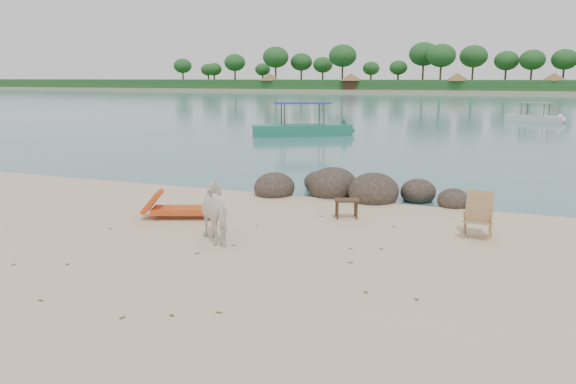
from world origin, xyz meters
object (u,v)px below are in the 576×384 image
(deck_chair, at_px, (478,217))
(boat_near, at_px, (302,108))
(cow, at_px, (219,214))
(lounge_chair, at_px, (184,207))
(boulders, at_px, (349,189))
(side_table, at_px, (346,210))

(deck_chair, height_order, boat_near, boat_near)
(cow, bearing_deg, deck_chair, 154.12)
(lounge_chair, xyz_separation_m, boat_near, (-4.63, 21.89, 1.41))
(deck_chair, bearing_deg, boulders, 143.93)
(cow, xyz_separation_m, deck_chair, (5.44, 2.29, -0.12))
(cow, distance_m, lounge_chair, 2.35)
(side_table, height_order, lounge_chair, lounge_chair)
(boulders, distance_m, side_table, 2.84)
(boulders, relative_size, deck_chair, 6.28)
(side_table, distance_m, deck_chair, 3.38)
(boulders, xyz_separation_m, lounge_chair, (-3.29, -4.29, 0.08))
(side_table, relative_size, deck_chair, 0.60)
(side_table, xyz_separation_m, lounge_chair, (-3.96, -1.53, 0.06))
(boulders, distance_m, deck_chair, 5.26)
(boulders, distance_m, boat_near, 19.36)
(boulders, xyz_separation_m, side_table, (0.67, -2.76, 0.02))
(cow, bearing_deg, lounge_chair, -87.26)
(boulders, bearing_deg, lounge_chair, -127.51)
(cow, height_order, side_table, cow)
(boat_near, bearing_deg, cow, -105.39)
(boulders, relative_size, boat_near, 0.92)
(side_table, bearing_deg, deck_chair, -35.39)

